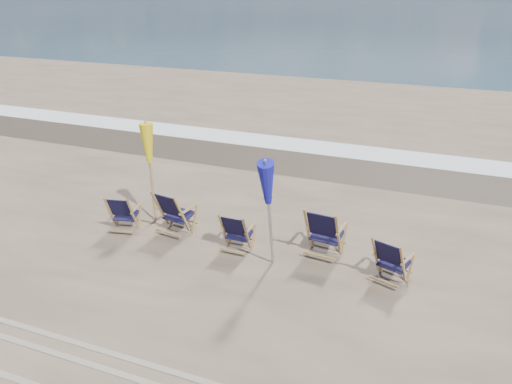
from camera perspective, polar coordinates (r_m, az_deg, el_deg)
ocean at (r=134.93m, az=21.24°, el=19.71°), size 400.00×400.00×0.00m
surf_foam at (r=16.30m, az=7.90°, el=5.01°), size 200.00×1.40×0.01m
wet_sand_strip at (r=14.92m, az=6.49°, el=3.34°), size 200.00×2.60×0.00m
beach_chair_0 at (r=10.87m, az=-13.94°, el=-2.54°), size 0.70×0.75×0.90m
beach_chair_1 at (r=10.43m, az=-8.46°, el=-2.75°), size 0.77×0.84×1.05m
beach_chair_2 at (r=9.74m, az=-1.09°, el=-4.97°), size 0.57×0.64×0.89m
beach_chair_3 at (r=9.60m, az=9.34°, el=-5.06°), size 0.77×0.85×1.10m
beach_chair_4 at (r=9.08m, az=16.42°, el=-8.15°), size 0.79×0.84×0.94m
umbrella_yellow at (r=10.90m, az=-12.15°, el=4.82°), size 0.30×0.30×2.23m
umbrella_blue at (r=8.63m, az=1.64°, el=1.26°), size 0.30×0.30×2.36m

